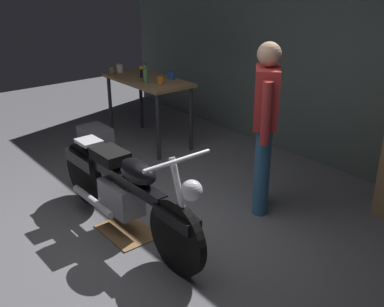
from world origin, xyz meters
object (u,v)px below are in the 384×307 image
(motorcycle, at_px, (124,189))
(bottle, at_px, (146,75))
(mug_yellow_tall, at_px, (142,70))
(mug_black_matte, at_px, (143,74))
(mug_blue_enamel, at_px, (171,75))
(mug_white_ceramic, at_px, (120,68))
(storage_bin, at_px, (96,140))
(mug_brown_stoneware, at_px, (112,71))
(mug_orange_travel, at_px, (161,80))
(person_standing, at_px, (265,122))

(motorcycle, distance_m, bottle, 2.18)
(mug_yellow_tall, bearing_deg, mug_black_matte, -30.90)
(motorcycle, xyz_separation_m, mug_blue_enamel, (-1.57, 1.71, 0.50))
(mug_white_ceramic, bearing_deg, bottle, -4.32)
(storage_bin, xyz_separation_m, mug_brown_stoneware, (-0.36, 0.51, 0.78))
(storage_bin, height_order, mug_blue_enamel, mug_blue_enamel)
(motorcycle, height_order, mug_white_ceramic, mug_white_ceramic)
(mug_orange_travel, xyz_separation_m, mug_brown_stoneware, (-0.84, -0.21, 0.01))
(mug_white_ceramic, relative_size, mug_yellow_tall, 1.09)
(motorcycle, distance_m, mug_orange_travel, 2.12)
(mug_yellow_tall, bearing_deg, mug_brown_stoneware, -128.28)
(mug_brown_stoneware, height_order, mug_black_matte, mug_brown_stoneware)
(mug_orange_travel, distance_m, mug_brown_stoneware, 0.87)
(person_standing, height_order, storage_bin, person_standing)
(motorcycle, distance_m, person_standing, 1.45)
(mug_brown_stoneware, height_order, mug_blue_enamel, same)
(person_standing, relative_size, mug_orange_travel, 14.74)
(mug_orange_travel, relative_size, mug_brown_stoneware, 1.06)
(mug_brown_stoneware, bearing_deg, mug_blue_enamel, 32.12)
(person_standing, xyz_separation_m, bottle, (-2.09, 0.05, 0.07))
(mug_yellow_tall, bearing_deg, mug_orange_travel, -10.84)
(mug_yellow_tall, bearing_deg, mug_white_ceramic, -150.96)
(storage_bin, relative_size, mug_white_ceramic, 3.56)
(person_standing, distance_m, mug_yellow_tall, 2.53)
(storage_bin, xyz_separation_m, mug_orange_travel, (0.49, 0.72, 0.78))
(storage_bin, xyz_separation_m, bottle, (0.32, 0.61, 0.83))
(mug_black_matte, distance_m, bottle, 0.30)
(motorcycle, relative_size, storage_bin, 4.98)
(mug_black_matte, bearing_deg, mug_brown_stoneware, -151.43)
(mug_brown_stoneware, xyz_separation_m, mug_blue_enamel, (0.73, 0.46, 0.00))
(mug_brown_stoneware, bearing_deg, storage_bin, -55.19)
(mug_orange_travel, distance_m, bottle, 0.21)
(person_standing, distance_m, mug_white_ceramic, 2.83)
(motorcycle, bearing_deg, mug_blue_enamel, 132.10)
(mug_orange_travel, xyz_separation_m, mug_blue_enamel, (-0.11, 0.25, 0.01))
(storage_bin, bearing_deg, motorcycle, -20.56)
(motorcycle, distance_m, storage_bin, 2.10)
(mug_brown_stoneware, height_order, mug_yellow_tall, mug_yellow_tall)
(mug_blue_enamel, bearing_deg, mug_black_matte, -143.64)
(person_standing, xyz_separation_m, mug_black_matte, (-2.35, 0.18, 0.03))
(mug_orange_travel, relative_size, mug_blue_enamel, 0.91)
(mug_white_ceramic, distance_m, mug_yellow_tall, 0.35)
(mug_blue_enamel, bearing_deg, mug_white_ceramic, -158.55)
(mug_blue_enamel, relative_size, mug_yellow_tall, 1.10)
(mug_blue_enamel, bearing_deg, mug_brown_stoneware, -147.88)
(mug_brown_stoneware, xyz_separation_m, mug_black_matte, (0.42, 0.23, -0.00))
(motorcycle, distance_m, mug_black_matte, 2.45)
(mug_orange_travel, relative_size, bottle, 0.47)
(mug_orange_travel, height_order, mug_white_ceramic, mug_white_ceramic)
(bottle, bearing_deg, mug_white_ceramic, 175.68)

